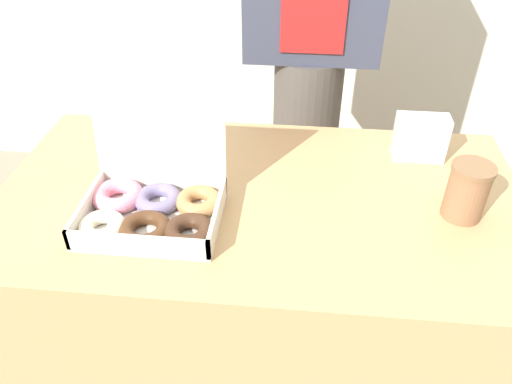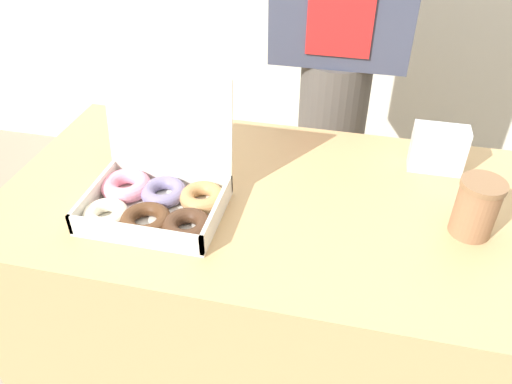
% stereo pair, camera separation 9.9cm
% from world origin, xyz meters
% --- Properties ---
extents(ground_plane, '(14.00, 14.00, 0.00)m').
position_xyz_m(ground_plane, '(0.00, 0.00, 0.00)').
color(ground_plane, gray).
extents(table, '(1.18, 0.64, 0.74)m').
position_xyz_m(table, '(0.00, 0.00, 0.37)').
color(table, tan).
rests_on(table, ground_plane).
extents(donut_box, '(0.32, 0.26, 0.26)m').
position_xyz_m(donut_box, '(-0.21, -0.10, 0.78)').
color(donut_box, silver).
rests_on(donut_box, table).
extents(coffee_cup, '(0.09, 0.09, 0.12)m').
position_xyz_m(coffee_cup, '(0.43, -0.03, 0.81)').
color(coffee_cup, '#8C6042').
rests_on(coffee_cup, table).
extents(napkin_holder, '(0.12, 0.05, 0.11)m').
position_xyz_m(napkin_holder, '(0.37, 0.19, 0.80)').
color(napkin_holder, silver).
rests_on(napkin_holder, table).
extents(person_customer, '(0.39, 0.23, 1.63)m').
position_xyz_m(person_customer, '(0.10, 0.57, 0.91)').
color(person_customer, '#4C4742').
rests_on(person_customer, ground_plane).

